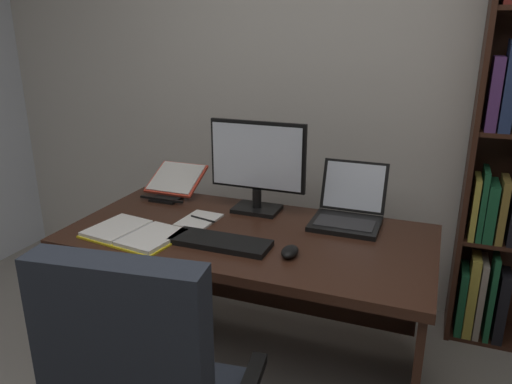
{
  "coord_description": "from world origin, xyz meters",
  "views": [
    {
      "loc": [
        0.52,
        -0.76,
        1.57
      ],
      "look_at": [
        -0.16,
        1.02,
        0.93
      ],
      "focal_mm": 34.34,
      "sensor_mm": 36.0,
      "label": 1
    }
  ],
  "objects_px": {
    "desk": "(255,265)",
    "monitor": "(257,167)",
    "reading_stand_with_book": "(175,182)",
    "open_binder": "(134,233)",
    "notepad": "(199,220)",
    "computer_mouse": "(290,252)",
    "keyboard": "(220,242)",
    "laptop": "(348,211)",
    "pen": "(203,219)"
  },
  "relations": [
    {
      "from": "monitor",
      "to": "reading_stand_with_book",
      "type": "bearing_deg",
      "value": 172.28
    },
    {
      "from": "desk",
      "to": "monitor",
      "type": "height_order",
      "value": "monitor"
    },
    {
      "from": "monitor",
      "to": "notepad",
      "type": "height_order",
      "value": "monitor"
    },
    {
      "from": "desk",
      "to": "reading_stand_with_book",
      "type": "bearing_deg",
      "value": 155.22
    },
    {
      "from": "reading_stand_with_book",
      "to": "pen",
      "type": "bearing_deg",
      "value": -42.99
    },
    {
      "from": "computer_mouse",
      "to": "reading_stand_with_book",
      "type": "distance_m",
      "value": 0.94
    },
    {
      "from": "desk",
      "to": "notepad",
      "type": "xyz_separation_m",
      "value": [
        -0.26,
        -0.04,
        0.2
      ]
    },
    {
      "from": "laptop",
      "to": "pen",
      "type": "height_order",
      "value": "laptop"
    },
    {
      "from": "laptop",
      "to": "pen",
      "type": "bearing_deg",
      "value": -159.11
    },
    {
      "from": "pen",
      "to": "reading_stand_with_book",
      "type": "bearing_deg",
      "value": 137.01
    },
    {
      "from": "open_binder",
      "to": "pen",
      "type": "distance_m",
      "value": 0.32
    },
    {
      "from": "laptop",
      "to": "pen",
      "type": "xyz_separation_m",
      "value": [
        -0.62,
        -0.24,
        -0.04
      ]
    },
    {
      "from": "monitor",
      "to": "laptop",
      "type": "height_order",
      "value": "monitor"
    },
    {
      "from": "desk",
      "to": "open_binder",
      "type": "bearing_deg",
      "value": -146.99
    },
    {
      "from": "computer_mouse",
      "to": "laptop",
      "type": "bearing_deg",
      "value": 72.05
    },
    {
      "from": "keyboard",
      "to": "reading_stand_with_book",
      "type": "relative_size",
      "value": 1.46
    },
    {
      "from": "notepad",
      "to": "pen",
      "type": "distance_m",
      "value": 0.02
    },
    {
      "from": "desk",
      "to": "monitor",
      "type": "distance_m",
      "value": 0.46
    },
    {
      "from": "keyboard",
      "to": "pen",
      "type": "bearing_deg",
      "value": 132.04
    },
    {
      "from": "open_binder",
      "to": "notepad",
      "type": "xyz_separation_m",
      "value": [
        0.18,
        0.25,
        -0.01
      ]
    },
    {
      "from": "desk",
      "to": "keyboard",
      "type": "bearing_deg",
      "value": -104.2
    },
    {
      "from": "open_binder",
      "to": "notepad",
      "type": "height_order",
      "value": "open_binder"
    },
    {
      "from": "keyboard",
      "to": "open_binder",
      "type": "bearing_deg",
      "value": -172.57
    },
    {
      "from": "reading_stand_with_book",
      "to": "notepad",
      "type": "bearing_deg",
      "value": -44.87
    },
    {
      "from": "reading_stand_with_book",
      "to": "open_binder",
      "type": "relative_size",
      "value": 0.66
    },
    {
      "from": "desk",
      "to": "reading_stand_with_book",
      "type": "relative_size",
      "value": 5.5
    },
    {
      "from": "keyboard",
      "to": "reading_stand_with_book",
      "type": "bearing_deg",
      "value": 135.09
    },
    {
      "from": "computer_mouse",
      "to": "open_binder",
      "type": "xyz_separation_m",
      "value": [
        -0.68,
        -0.05,
        -0.01
      ]
    },
    {
      "from": "desk",
      "to": "computer_mouse",
      "type": "distance_m",
      "value": 0.4
    },
    {
      "from": "desk",
      "to": "keyboard",
      "type": "relative_size",
      "value": 3.76
    },
    {
      "from": "keyboard",
      "to": "open_binder",
      "type": "distance_m",
      "value": 0.39
    },
    {
      "from": "laptop",
      "to": "desk",
      "type": "bearing_deg",
      "value": -152.21
    },
    {
      "from": "monitor",
      "to": "computer_mouse",
      "type": "height_order",
      "value": "monitor"
    },
    {
      "from": "desk",
      "to": "reading_stand_with_book",
      "type": "distance_m",
      "value": 0.67
    },
    {
      "from": "monitor",
      "to": "pen",
      "type": "height_order",
      "value": "monitor"
    },
    {
      "from": "monitor",
      "to": "notepad",
      "type": "relative_size",
      "value": 2.26
    },
    {
      "from": "desk",
      "to": "computer_mouse",
      "type": "relative_size",
      "value": 15.18
    },
    {
      "from": "computer_mouse",
      "to": "notepad",
      "type": "xyz_separation_m",
      "value": [
        -0.5,
        0.2,
        -0.02
      ]
    },
    {
      "from": "desk",
      "to": "open_binder",
      "type": "distance_m",
      "value": 0.57
    },
    {
      "from": "keyboard",
      "to": "open_binder",
      "type": "relative_size",
      "value": 0.96
    },
    {
      "from": "desk",
      "to": "reading_stand_with_book",
      "type": "xyz_separation_m",
      "value": [
        -0.56,
        0.26,
        0.27
      ]
    },
    {
      "from": "keyboard",
      "to": "pen",
      "type": "distance_m",
      "value": 0.27
    },
    {
      "from": "reading_stand_with_book",
      "to": "laptop",
      "type": "bearing_deg",
      "value": -3.41
    },
    {
      "from": "desk",
      "to": "laptop",
      "type": "height_order",
      "value": "laptop"
    },
    {
      "from": "keyboard",
      "to": "computer_mouse",
      "type": "bearing_deg",
      "value": 0.0
    },
    {
      "from": "monitor",
      "to": "laptop",
      "type": "distance_m",
      "value": 0.47
    },
    {
      "from": "laptop",
      "to": "open_binder",
      "type": "relative_size",
      "value": 0.78
    },
    {
      "from": "keyboard",
      "to": "computer_mouse",
      "type": "xyz_separation_m",
      "value": [
        0.3,
        0.0,
        0.01
      ]
    },
    {
      "from": "desk",
      "to": "pen",
      "type": "height_order",
      "value": "pen"
    },
    {
      "from": "laptop",
      "to": "reading_stand_with_book",
      "type": "xyz_separation_m",
      "value": [
        -0.94,
        0.06,
        0.02
      ]
    }
  ]
}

